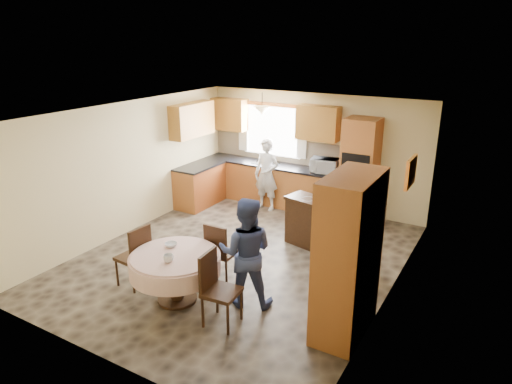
{
  "coord_description": "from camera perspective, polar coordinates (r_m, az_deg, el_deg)",
  "views": [
    {
      "loc": [
        3.78,
        -5.96,
        3.64
      ],
      "look_at": [
        0.13,
        0.3,
        1.14
      ],
      "focal_mm": 32.0,
      "sensor_mm": 36.0,
      "label": 1
    }
  ],
  "objects": [
    {
      "name": "oven_lower",
      "position": [
        9.2,
        12.07,
        0.3
      ],
      "size": [
        0.56,
        0.01,
        0.45
      ],
      "primitive_type": "cube",
      "color": "black",
      "rests_on": "oven_tower"
    },
    {
      "name": "curtain_left",
      "position": [
        10.65,
        -1.64,
        8.26
      ],
      "size": [
        0.22,
        0.02,
        1.15
      ],
      "primitive_type": "cube",
      "color": "white",
      "rests_on": "wall_back"
    },
    {
      "name": "wall_left",
      "position": [
        8.98,
        -15.69,
        2.87
      ],
      "size": [
        0.02,
        6.0,
        2.5
      ],
      "primitive_type": "cube",
      "color": "beige",
      "rests_on": "floor"
    },
    {
      "name": "base_cab_left",
      "position": [
        10.3,
        -7.03,
        0.79
      ],
      "size": [
        0.6,
        1.2,
        0.88
      ],
      "primitive_type": "cube",
      "color": "#C17633",
      "rests_on": "floor"
    },
    {
      "name": "wall_cab_left",
      "position": [
        10.69,
        -3.32,
        9.69
      ],
      "size": [
        0.85,
        0.33,
        0.72
      ],
      "primitive_type": "cube",
      "color": "#C68131",
      "rests_on": "wall_back"
    },
    {
      "name": "sideboard",
      "position": [
        8.23,
        7.6,
        -4.19
      ],
      "size": [
        1.25,
        0.75,
        0.84
      ],
      "primitive_type": "cube",
      "rotation": [
        0.0,
        0.0,
        -0.24
      ],
      "color": "#3A200F",
      "rests_on": "floor"
    },
    {
      "name": "cup_table",
      "position": [
        6.33,
        -10.88,
        -8.14
      ],
      "size": [
        0.17,
        0.17,
        0.11
      ],
      "primitive_type": "imported",
      "rotation": [
        0.0,
        0.0,
        0.3
      ],
      "color": "#B2B2B2",
      "rests_on": "dining_table"
    },
    {
      "name": "oven_upper",
      "position": [
        9.06,
        12.28,
        3.29
      ],
      "size": [
        0.56,
        0.01,
        0.45
      ],
      "primitive_type": "cube",
      "color": "black",
      "rests_on": "oven_tower"
    },
    {
      "name": "wall_right",
      "position": [
        6.55,
        16.86,
        -3.24
      ],
      "size": [
        0.02,
        6.0,
        2.5
      ],
      "primitive_type": "cube",
      "color": "beige",
      "rests_on": "floor"
    },
    {
      "name": "chair_left",
      "position": [
        7.11,
        -14.73,
        -7.45
      ],
      "size": [
        0.46,
        0.46,
        0.99
      ],
      "rotation": [
        0.0,
        0.0,
        -1.65
      ],
      "color": "#3A200F",
      "rests_on": "floor"
    },
    {
      "name": "chair_back",
      "position": [
        7.06,
        -4.59,
        -7.19
      ],
      "size": [
        0.43,
        0.43,
        0.96
      ],
      "rotation": [
        0.0,
        0.0,
        3.18
      ],
      "color": "#3A200F",
      "rests_on": "floor"
    },
    {
      "name": "cupboard",
      "position": [
        5.78,
        11.45,
        -7.93
      ],
      "size": [
        0.55,
        1.1,
        2.11
      ],
      "primitive_type": "cube",
      "color": "#C17633",
      "rests_on": "floor"
    },
    {
      "name": "pendant",
      "position": [
        9.83,
        0.76,
        10.14
      ],
      "size": [
        0.36,
        0.36,
        0.18
      ],
      "primitive_type": "cone",
      "rotation": [
        3.14,
        0.0,
        0.0
      ],
      "color": "beige",
      "rests_on": "ceiling"
    },
    {
      "name": "framed_picture",
      "position": [
        7.32,
        18.78,
        2.38
      ],
      "size": [
        0.06,
        0.56,
        0.46
      ],
      "color": "gold",
      "rests_on": "wall_right"
    },
    {
      "name": "dining_table",
      "position": [
        6.61,
        -10.05,
        -8.94
      ],
      "size": [
        1.29,
        1.29,
        0.73
      ],
      "color": "#3A200F",
      "rests_on": "floor"
    },
    {
      "name": "window",
      "position": [
        10.34,
        2.07,
        7.64
      ],
      "size": [
        1.4,
        0.03,
        1.1
      ],
      "primitive_type": "cube",
      "color": "white",
      "rests_on": "wall_back"
    },
    {
      "name": "ceiling",
      "position": [
        7.15,
        -2.16,
        9.84
      ],
      "size": [
        5.0,
        6.0,
        0.01
      ],
      "primitive_type": "cube",
      "color": "white",
      "rests_on": "wall_back"
    },
    {
      "name": "wall_cab_side",
      "position": [
        10.03,
        -7.99,
        8.91
      ],
      "size": [
        0.33,
        1.2,
        0.72
      ],
      "primitive_type": "cube",
      "color": "#C68131",
      "rests_on": "wall_left"
    },
    {
      "name": "wall_front",
      "position": [
        5.36,
        -19.57,
        -8.64
      ],
      "size": [
        5.0,
        0.02,
        2.5
      ],
      "primitive_type": "cube",
      "color": "beige",
      "rests_on": "floor"
    },
    {
      "name": "bottle_sideboard",
      "position": [
        7.91,
        10.25,
        -0.99
      ],
      "size": [
        0.12,
        0.12,
        0.27
      ],
      "primitive_type": "imported",
      "rotation": [
        0.0,
        0.0,
        -0.12
      ],
      "color": "silver",
      "rests_on": "sideboard"
    },
    {
      "name": "bowl_table",
      "position": [
        6.77,
        -10.59,
        -6.51
      ],
      "size": [
        0.23,
        0.23,
        0.06
      ],
      "primitive_type": "imported",
      "rotation": [
        0.0,
        0.0,
        -0.4
      ],
      "color": "#B2B2B2",
      "rests_on": "dining_table"
    },
    {
      "name": "wall_back",
      "position": [
        10.01,
        7.17,
        5.07
      ],
      "size": [
        5.0,
        0.02,
        2.5
      ],
      "primitive_type": "cube",
      "color": "beige",
      "rests_on": "floor"
    },
    {
      "name": "person_sink",
      "position": [
        9.85,
        1.33,
        2.18
      ],
      "size": [
        0.59,
        0.4,
        1.57
      ],
      "primitive_type": "imported",
      "rotation": [
        0.0,
        0.0,
        -0.04
      ],
      "color": "silver",
      "rests_on": "floor"
    },
    {
      "name": "chair_right",
      "position": [
        6.08,
        -5.01,
        -11.49
      ],
      "size": [
        0.47,
        0.47,
        1.01
      ],
      "rotation": [
        0.0,
        0.0,
        1.65
      ],
      "color": "#3A200F",
      "rests_on": "floor"
    },
    {
      "name": "wall_cab_right",
      "position": [
        9.67,
        7.76,
        8.55
      ],
      "size": [
        0.9,
        0.33,
        0.72
      ],
      "primitive_type": "cube",
      "color": "#C68131",
      "rests_on": "wall_back"
    },
    {
      "name": "space_heater",
      "position": [
        7.35,
        11.99,
        -8.46
      ],
      "size": [
        0.44,
        0.31,
        0.6
      ],
      "primitive_type": "cube",
      "rotation": [
        0.0,
        0.0,
        -0.01
      ],
      "color": "black",
      "rests_on": "floor"
    },
    {
      "name": "microwave",
      "position": [
        9.6,
        8.52,
        3.29
      ],
      "size": [
        0.6,
        0.46,
        0.3
      ],
      "primitive_type": "imported",
      "rotation": [
        0.0,
        0.0,
        0.17
      ],
      "color": "silver",
      "rests_on": "counter_back"
    },
    {
      "name": "backsplash",
      "position": [
        10.37,
        2.8,
        5.29
      ],
      "size": [
        3.3,
        0.02,
        0.55
      ],
      "primitive_type": "cube",
      "color": "beige",
      "rests_on": "wall_back"
    },
    {
      "name": "bowl_sideboard",
      "position": [
        8.13,
        6.52,
        -1.03
      ],
      "size": [
        0.31,
        0.31,
        0.06
      ],
      "primitive_type": "imported",
      "rotation": [
        0.0,
        0.0,
        -0.38
      ],
      "color": "#B2B2B2",
      "rests_on": "sideboard"
    },
    {
      "name": "curtain_right",
      "position": [
        9.96,
        5.77,
        7.41
      ],
      "size": [
        0.22,
        0.02,
        1.15
      ],
      "primitive_type": "cube",
      "color": "white",
      "rests_on": "wall_back"
    },
    {
      "name": "person_dining",
      "position": [
        6.35,
        -1.26,
        -7.56
      ],
      "size": [
        0.95,
        0.86,
        1.59
      ],
      "primitive_type": "imported",
      "rotation": [
        0.0,
        0.0,
        3.55
      ],
      "color": "navy",
      "rests_on": "floor"
    },
    {
      "name": "floor",
      "position": [
        7.94,
        -1.93,
        -8.27
      ],
      "size": [
        5.0,
        6.0,
        0.01
      ],
      "primitive_type": "cube",
      "color": "brown",
      "rests_on": "ground"
    },
    {
      "name": "base_cab_back",
      "position": [
        10.33,
        1.99,
        0.97
      ],
      "size": [
        3.3,
        0.6,
        0.88
      ],
      "primitive_type": "cube",
      "color": "#C17633",
      "rests_on": "floor"
    },
    {
      "name": "counter_back",
      "position": [
        10.19,
        2.02,
        3.42
      ],
      "size": [
        3.3,
        0.64,
        0.04
      ],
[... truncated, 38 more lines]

